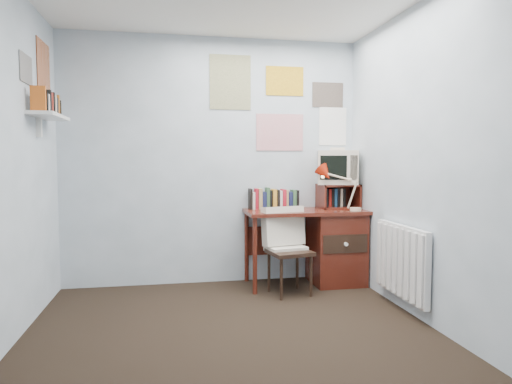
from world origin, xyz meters
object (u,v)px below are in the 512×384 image
tv_riser (338,196)px  crt_tv (337,166)px  desk_chair (290,252)px  desk (330,244)px  radiator (402,261)px  desk_lamp (356,190)px  wall_shelf (49,116)px

tv_riser → crt_tv: bearing=103.5°
desk_chair → tv_riser: (0.63, 0.42, 0.49)m
desk → radiator: (0.29, -0.93, 0.01)m
radiator → desk_lamp: bearing=96.7°
desk → crt_tv: crt_tv is taller
desk_chair → desk: bearing=20.1°
desk → desk_lamp: size_ratio=2.94×
desk_lamp → tv_riser: size_ratio=1.02×
crt_tv → desk_chair: bearing=-127.6°
crt_tv → wall_shelf: (-2.69, -0.51, 0.42)m
desk_lamp → radiator: bearing=-90.7°
desk_lamp → crt_tv: bearing=98.8°
desk_lamp → radiator: desk_lamp is taller
desk_chair → crt_tv: 1.11m
tv_riser → crt_tv: size_ratio=0.99×
desk_chair → crt_tv: (0.62, 0.44, 0.80)m
desk → desk_chair: bearing=-149.2°
tv_riser → radiator: tv_riser is taller
desk_lamp → tv_riser: 0.30m
wall_shelf → desk_chair: bearing=2.1°
desk → radiator: 0.97m
tv_riser → crt_tv: crt_tv is taller
desk_lamp → wall_shelf: 2.86m
desk → desk_lamp: (0.20, -0.16, 0.56)m
desk → desk_chair: 0.60m
radiator → wall_shelf: wall_shelf is taller
desk → tv_riser: bearing=43.0°
desk_lamp → crt_tv: size_ratio=1.02×
desk_chair → crt_tv: size_ratio=1.98×
wall_shelf → desk: bearing=8.4°
desk_lamp → tv_riser: desk_lamp is taller
radiator → wall_shelf: (-2.86, 0.55, 1.20)m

